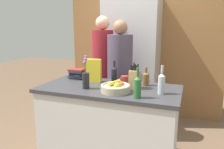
{
  "coord_description": "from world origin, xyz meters",
  "views": [
    {
      "loc": [
        0.8,
        -2.12,
        1.53
      ],
      "look_at": [
        0.0,
        0.09,
        1.02
      ],
      "focal_mm": 35.0,
      "sensor_mm": 36.0,
      "label": 1
    }
  ],
  "objects_px": {
    "bottle_oil": "(146,78)",
    "bottle_vinegar": "(114,74)",
    "fruit_bowl": "(116,88)",
    "flower_vase": "(86,78)",
    "bottle_wine": "(137,86)",
    "bottle_water": "(161,83)",
    "person_in_blue": "(120,73)",
    "refrigerator": "(132,60)",
    "book_stack": "(77,74)",
    "knife_block": "(134,79)",
    "coffee_mug": "(124,80)",
    "cereal_box": "(93,71)",
    "person_at_sink": "(103,67)"
  },
  "relations": [
    {
      "from": "cereal_box",
      "to": "bottle_wine",
      "type": "xyz_separation_m",
      "value": [
        0.62,
        -0.41,
        -0.03
      ]
    },
    {
      "from": "cereal_box",
      "to": "person_at_sink",
      "type": "distance_m",
      "value": 0.65
    },
    {
      "from": "bottle_vinegar",
      "to": "person_in_blue",
      "type": "bearing_deg",
      "value": 99.13
    },
    {
      "from": "person_at_sink",
      "to": "flower_vase",
      "type": "bearing_deg",
      "value": -105.09
    },
    {
      "from": "knife_block",
      "to": "person_in_blue",
      "type": "height_order",
      "value": "person_in_blue"
    },
    {
      "from": "coffee_mug",
      "to": "bottle_water",
      "type": "bearing_deg",
      "value": -27.31
    },
    {
      "from": "bottle_vinegar",
      "to": "person_in_blue",
      "type": "xyz_separation_m",
      "value": [
        -0.07,
        0.43,
        -0.09
      ]
    },
    {
      "from": "knife_block",
      "to": "person_in_blue",
      "type": "xyz_separation_m",
      "value": [
        -0.36,
        0.61,
        -0.09
      ]
    },
    {
      "from": "refrigerator",
      "to": "book_stack",
      "type": "relative_size",
      "value": 10.14
    },
    {
      "from": "cereal_box",
      "to": "refrigerator",
      "type": "bearing_deg",
      "value": 83.44
    },
    {
      "from": "fruit_bowl",
      "to": "cereal_box",
      "type": "bearing_deg",
      "value": 142.01
    },
    {
      "from": "bottle_water",
      "to": "person_in_blue",
      "type": "height_order",
      "value": "person_in_blue"
    },
    {
      "from": "knife_block",
      "to": "cereal_box",
      "type": "relative_size",
      "value": 1.01
    },
    {
      "from": "book_stack",
      "to": "person_in_blue",
      "type": "bearing_deg",
      "value": 45.0
    },
    {
      "from": "bottle_water",
      "to": "knife_block",
      "type": "bearing_deg",
      "value": 159.94
    },
    {
      "from": "person_at_sink",
      "to": "coffee_mug",
      "type": "bearing_deg",
      "value": -76.43
    },
    {
      "from": "knife_block",
      "to": "bottle_water",
      "type": "bearing_deg",
      "value": -20.06
    },
    {
      "from": "bottle_oil",
      "to": "person_in_blue",
      "type": "bearing_deg",
      "value": 134.44
    },
    {
      "from": "bottle_vinegar",
      "to": "person_at_sink",
      "type": "bearing_deg",
      "value": 123.86
    },
    {
      "from": "bottle_wine",
      "to": "bottle_water",
      "type": "xyz_separation_m",
      "value": [
        0.19,
        0.2,
        0.0
      ]
    },
    {
      "from": "knife_block",
      "to": "coffee_mug",
      "type": "relative_size",
      "value": 2.48
    },
    {
      "from": "fruit_bowl",
      "to": "flower_vase",
      "type": "distance_m",
      "value": 0.34
    },
    {
      "from": "knife_block",
      "to": "coffee_mug",
      "type": "height_order",
      "value": "knife_block"
    },
    {
      "from": "flower_vase",
      "to": "fruit_bowl",
      "type": "bearing_deg",
      "value": -1.45
    },
    {
      "from": "knife_block",
      "to": "flower_vase",
      "type": "relative_size",
      "value": 0.78
    },
    {
      "from": "bottle_vinegar",
      "to": "cereal_box",
      "type": "bearing_deg",
      "value": -160.32
    },
    {
      "from": "bottle_vinegar",
      "to": "person_at_sink",
      "type": "height_order",
      "value": "person_at_sink"
    },
    {
      "from": "bottle_oil",
      "to": "bottle_vinegar",
      "type": "distance_m",
      "value": 0.38
    },
    {
      "from": "cereal_box",
      "to": "book_stack",
      "type": "distance_m",
      "value": 0.29
    },
    {
      "from": "bottle_oil",
      "to": "person_in_blue",
      "type": "distance_m",
      "value": 0.64
    },
    {
      "from": "bottle_vinegar",
      "to": "bottle_water",
      "type": "height_order",
      "value": "bottle_water"
    },
    {
      "from": "flower_vase",
      "to": "bottle_wine",
      "type": "xyz_separation_m",
      "value": [
        0.58,
        -0.12,
        -0.0
      ]
    },
    {
      "from": "refrigerator",
      "to": "person_in_blue",
      "type": "bearing_deg",
      "value": -88.3
    },
    {
      "from": "bottle_vinegar",
      "to": "knife_block",
      "type": "bearing_deg",
      "value": -32.21
    },
    {
      "from": "book_stack",
      "to": "fruit_bowl",
      "type": "bearing_deg",
      "value": -30.39
    },
    {
      "from": "fruit_bowl",
      "to": "person_at_sink",
      "type": "xyz_separation_m",
      "value": [
        -0.51,
        0.92,
        0.02
      ]
    },
    {
      "from": "refrigerator",
      "to": "flower_vase",
      "type": "relative_size",
      "value": 5.67
    },
    {
      "from": "knife_block",
      "to": "bottle_wine",
      "type": "relative_size",
      "value": 0.98
    },
    {
      "from": "bottle_vinegar",
      "to": "bottle_wine",
      "type": "height_order",
      "value": "bottle_wine"
    },
    {
      "from": "fruit_bowl",
      "to": "bottle_vinegar",
      "type": "height_order",
      "value": "bottle_vinegar"
    },
    {
      "from": "flower_vase",
      "to": "person_in_blue",
      "type": "height_order",
      "value": "person_in_blue"
    },
    {
      "from": "knife_block",
      "to": "refrigerator",
      "type": "bearing_deg",
      "value": 106.15
    },
    {
      "from": "flower_vase",
      "to": "coffee_mug",
      "type": "relative_size",
      "value": 3.19
    },
    {
      "from": "fruit_bowl",
      "to": "cereal_box",
      "type": "height_order",
      "value": "cereal_box"
    },
    {
      "from": "fruit_bowl",
      "to": "flower_vase",
      "type": "bearing_deg",
      "value": 178.55
    },
    {
      "from": "bottle_water",
      "to": "cereal_box",
      "type": "bearing_deg",
      "value": 165.65
    },
    {
      "from": "refrigerator",
      "to": "coffee_mug",
      "type": "relative_size",
      "value": 18.07
    },
    {
      "from": "person_in_blue",
      "to": "bottle_vinegar",
      "type": "bearing_deg",
      "value": -109.15
    },
    {
      "from": "bottle_oil",
      "to": "person_at_sink",
      "type": "relative_size",
      "value": 0.12
    },
    {
      "from": "coffee_mug",
      "to": "bottle_wine",
      "type": "relative_size",
      "value": 0.39
    }
  ]
}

